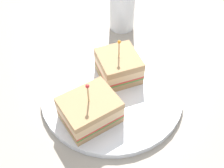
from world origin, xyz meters
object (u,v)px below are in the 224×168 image
Objects in this scene: plate at (112,93)px; sandwich_half_back at (90,110)px; sandwich_half_front at (119,66)px; drink_glass at (122,11)px.

sandwich_half_back is at bearing -34.51° from plate.
drink_glass is (-19.61, 2.75, 0.73)cm from sandwich_half_front.
plate is 2.62× the size of drink_glass.
sandwich_half_front is 19.82cm from drink_glass.
plate is at bearing -10.66° from drink_glass.
sandwich_half_back is (6.77, -4.65, 3.42)cm from plate.
drink_glass is (-30.69, 9.16, 0.80)cm from sandwich_half_back.
drink_glass is at bearing 163.39° from sandwich_half_back.
plate is 2.35× the size of sandwich_half_back.
drink_glass reaches higher than plate.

